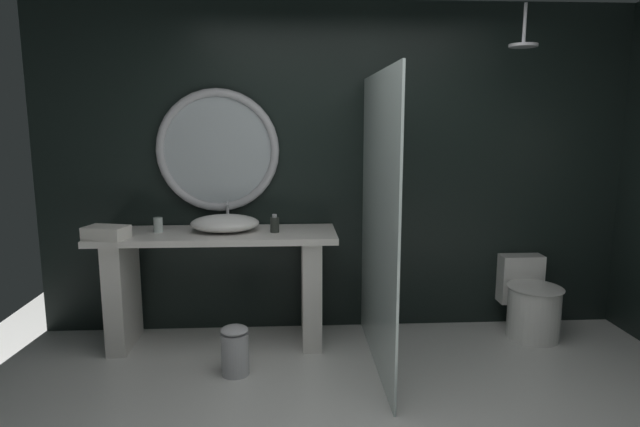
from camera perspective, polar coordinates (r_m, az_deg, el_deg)
back_wall_panel at (r=4.37m, az=2.21°, el=4.63°), size 4.80×0.10×2.60m
vanity_counter at (r=4.18m, az=-10.81°, el=-6.38°), size 1.79×0.58×0.87m
vessel_sink at (r=4.11m, az=-10.00°, el=-1.01°), size 0.51×0.42×0.20m
tumbler_cup at (r=4.20m, az=-16.72°, el=-1.15°), size 0.07×0.07×0.11m
soap_dispenser at (r=4.02m, az=-4.81°, el=-1.14°), size 0.07×0.07×0.14m
round_wall_mirror at (r=4.29m, az=-10.73°, el=6.54°), size 0.95×0.06×0.95m
shower_glass_panel at (r=3.68m, az=6.15°, el=-1.03°), size 0.02×1.44×2.01m
rain_shower_head at (r=4.22m, az=20.70°, el=16.59°), size 0.20×0.20×0.30m
toilet at (r=4.66m, az=21.28°, el=-8.75°), size 0.42×0.61×0.60m
waste_bin at (r=3.78m, az=-8.98°, el=-14.04°), size 0.19×0.19×0.34m
folded_hand_towel at (r=4.08m, az=-21.64°, el=-1.88°), size 0.33×0.26×0.09m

